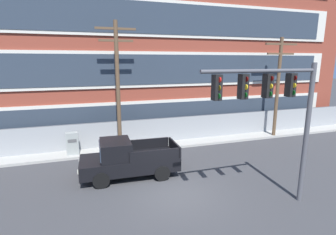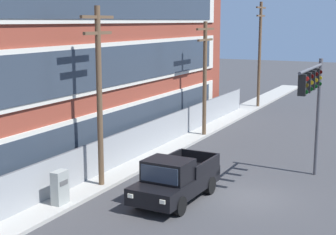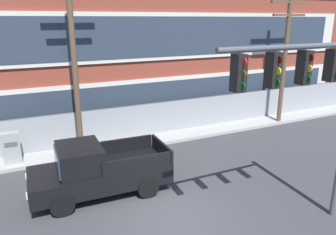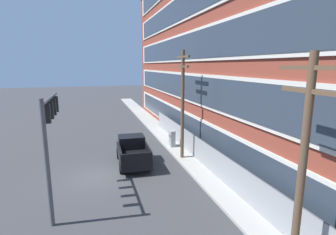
{
  "view_description": "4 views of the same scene",
  "coord_description": "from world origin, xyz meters",
  "px_view_note": "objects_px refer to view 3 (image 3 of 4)",
  "views": [
    {
      "loc": [
        -3.78,
        -10.31,
        5.97
      ],
      "look_at": [
        1.38,
        5.44,
        2.38
      ],
      "focal_mm": 28.0,
      "sensor_mm": 36.0,
      "label": 1
    },
    {
      "loc": [
        -21.05,
        -6.54,
        7.72
      ],
      "look_at": [
        -0.49,
        3.54,
        3.41
      ],
      "focal_mm": 55.0,
      "sensor_mm": 36.0,
      "label": 2
    },
    {
      "loc": [
        -4.17,
        -8.4,
        6.3
      ],
      "look_at": [
        2.4,
        5.29,
        1.7
      ],
      "focal_mm": 35.0,
      "sensor_mm": 36.0,
      "label": 3
    },
    {
      "loc": [
        16.9,
        -0.11,
        7.26
      ],
      "look_at": [
        0.26,
        4.76,
        3.81
      ],
      "focal_mm": 28.0,
      "sensor_mm": 36.0,
      "label": 4
    }
  ],
  "objects_px": {
    "pickup_truck_black": "(97,170)",
    "utility_pole_midblock": "(285,53)",
    "utility_pole_near_corner": "(74,58)",
    "electrical_cabinet": "(12,150)",
    "traffic_signal_mast": "(313,91)"
  },
  "relations": [
    {
      "from": "traffic_signal_mast",
      "to": "pickup_truck_black",
      "type": "bearing_deg",
      "value": 136.6
    },
    {
      "from": "traffic_signal_mast",
      "to": "pickup_truck_black",
      "type": "height_order",
      "value": "traffic_signal_mast"
    },
    {
      "from": "pickup_truck_black",
      "to": "electrical_cabinet",
      "type": "xyz_separation_m",
      "value": [
        -2.81,
        3.97,
        -0.15
      ]
    },
    {
      "from": "utility_pole_midblock",
      "to": "electrical_cabinet",
      "type": "xyz_separation_m",
      "value": [
        -15.13,
        0.33,
        -3.54
      ]
    },
    {
      "from": "utility_pole_near_corner",
      "to": "pickup_truck_black",
      "type": "bearing_deg",
      "value": -92.4
    },
    {
      "from": "pickup_truck_black",
      "to": "utility_pole_near_corner",
      "type": "relative_size",
      "value": 0.61
    },
    {
      "from": "pickup_truck_black",
      "to": "electrical_cabinet",
      "type": "relative_size",
      "value": 3.24
    },
    {
      "from": "traffic_signal_mast",
      "to": "electrical_cabinet",
      "type": "xyz_separation_m",
      "value": [
        -7.84,
        8.73,
        -3.6
      ]
    },
    {
      "from": "pickup_truck_black",
      "to": "utility_pole_midblock",
      "type": "distance_m",
      "value": 13.29
    },
    {
      "from": "utility_pole_near_corner",
      "to": "traffic_signal_mast",
      "type": "bearing_deg",
      "value": -60.59
    },
    {
      "from": "pickup_truck_black",
      "to": "traffic_signal_mast",
      "type": "bearing_deg",
      "value": -43.4
    },
    {
      "from": "pickup_truck_black",
      "to": "utility_pole_near_corner",
      "type": "xyz_separation_m",
      "value": [
        0.16,
        3.88,
        3.71
      ]
    },
    {
      "from": "utility_pole_midblock",
      "to": "electrical_cabinet",
      "type": "distance_m",
      "value": 15.54
    },
    {
      "from": "utility_pole_midblock",
      "to": "pickup_truck_black",
      "type": "bearing_deg",
      "value": -163.54
    },
    {
      "from": "electrical_cabinet",
      "to": "traffic_signal_mast",
      "type": "bearing_deg",
      "value": -48.08
    }
  ]
}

